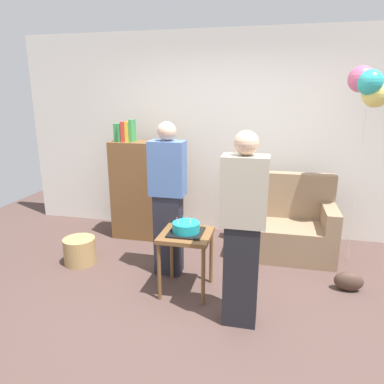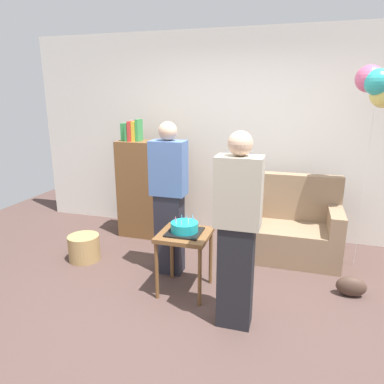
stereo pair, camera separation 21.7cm
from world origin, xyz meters
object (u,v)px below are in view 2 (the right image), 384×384
(person_blowing_candles, at_px, (169,199))
(wicker_basket, at_px, (84,248))
(person_holding_cake, at_px, (237,232))
(birthday_cake, at_px, (184,228))
(handbag, at_px, (351,286))
(couch, at_px, (291,229))
(balloon_bunch, at_px, (377,85))
(side_table, at_px, (185,242))
(bookshelf, at_px, (149,188))

(person_blowing_candles, bearing_deg, wicker_basket, 171.00)
(wicker_basket, bearing_deg, person_holding_cake, -19.91)
(birthday_cake, bearing_deg, handbag, 12.91)
(couch, xyz_separation_m, wicker_basket, (-2.31, -0.82, -0.19))
(handbag, distance_m, balloon_bunch, 2.01)
(side_table, bearing_deg, person_blowing_candles, 129.61)
(handbag, bearing_deg, side_table, -167.09)
(couch, height_order, person_holding_cake, person_holding_cake)
(birthday_cake, bearing_deg, side_table, 171.79)
(side_table, relative_size, birthday_cake, 1.91)
(bookshelf, height_order, person_blowing_candles, person_blowing_candles)
(bookshelf, distance_m, person_blowing_candles, 1.12)
(side_table, distance_m, wicker_basket, 1.42)
(bookshelf, xyz_separation_m, birthday_cake, (0.90, -1.24, -0.01))
(birthday_cake, xyz_separation_m, balloon_bunch, (1.69, 1.07, 1.31))
(birthday_cake, bearing_deg, bookshelf, 126.03)
(bookshelf, bearing_deg, birthday_cake, -53.97)
(side_table, relative_size, person_holding_cake, 0.38)
(side_table, relative_size, handbag, 2.18)
(couch, distance_m, person_blowing_candles, 1.56)
(handbag, bearing_deg, couch, 127.68)
(person_blowing_candles, bearing_deg, bookshelf, 114.36)
(couch, height_order, side_table, couch)
(balloon_bunch, bearing_deg, handbag, -99.62)
(couch, relative_size, person_holding_cake, 0.67)
(birthday_cake, bearing_deg, person_holding_cake, -34.02)
(birthday_cake, relative_size, balloon_bunch, 0.15)
(birthday_cake, height_order, handbag, birthday_cake)
(side_table, bearing_deg, balloon_bunch, 32.42)
(person_holding_cake, bearing_deg, birthday_cake, -4.12)
(person_holding_cake, distance_m, balloon_bunch, 2.17)
(couch, distance_m, bookshelf, 1.91)
(person_holding_cake, xyz_separation_m, handbag, (1.01, 0.74, -0.73))
(birthday_cake, xyz_separation_m, person_holding_cake, (0.56, -0.38, 0.17))
(wicker_basket, xyz_separation_m, balloon_bunch, (3.03, 0.76, 1.82))
(couch, bearing_deg, birthday_cake, -130.82)
(handbag, xyz_separation_m, balloon_bunch, (0.12, 0.71, 1.87))
(person_holding_cake, bearing_deg, couch, -75.44)
(wicker_basket, bearing_deg, side_table, -13.01)
(bookshelf, xyz_separation_m, side_table, (0.90, -1.24, -0.15))
(side_table, bearing_deg, person_holding_cake, -34.02)
(wicker_basket, relative_size, balloon_bunch, 0.17)
(couch, bearing_deg, wicker_basket, -160.50)
(birthday_cake, xyz_separation_m, person_blowing_candles, (-0.28, 0.33, 0.17))
(wicker_basket, bearing_deg, couch, 19.50)
(bookshelf, relative_size, balloon_bunch, 0.72)
(wicker_basket, distance_m, handbag, 2.91)
(wicker_basket, xyz_separation_m, handbag, (2.91, 0.05, -0.05))
(person_blowing_candles, distance_m, wicker_basket, 1.26)
(couch, bearing_deg, balloon_bunch, -4.45)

